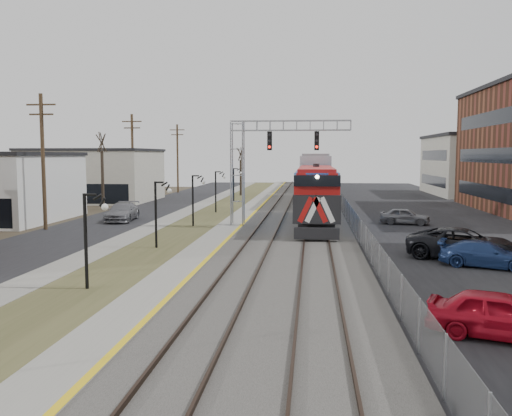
# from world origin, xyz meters

# --- Properties ---
(ground) EXTENTS (160.00, 160.00, 0.00)m
(ground) POSITION_xyz_m (0.00, 0.00, 0.00)
(ground) COLOR #473D2D
(ground) RESTS_ON ground
(street_west) EXTENTS (7.00, 120.00, 0.04)m
(street_west) POSITION_xyz_m (-11.50, 35.00, 0.02)
(street_west) COLOR black
(street_west) RESTS_ON ground
(sidewalk) EXTENTS (2.00, 120.00, 0.08)m
(sidewalk) POSITION_xyz_m (-7.00, 35.00, 0.04)
(sidewalk) COLOR gray
(sidewalk) RESTS_ON ground
(grass_median) EXTENTS (4.00, 120.00, 0.06)m
(grass_median) POSITION_xyz_m (-4.00, 35.00, 0.03)
(grass_median) COLOR #434525
(grass_median) RESTS_ON ground
(platform) EXTENTS (2.00, 120.00, 0.24)m
(platform) POSITION_xyz_m (-1.00, 35.00, 0.12)
(platform) COLOR gray
(platform) RESTS_ON ground
(ballast_bed) EXTENTS (8.00, 120.00, 0.20)m
(ballast_bed) POSITION_xyz_m (4.00, 35.00, 0.10)
(ballast_bed) COLOR #595651
(ballast_bed) RESTS_ON ground
(parking_lot) EXTENTS (16.00, 120.00, 0.04)m
(parking_lot) POSITION_xyz_m (16.00, 35.00, 0.02)
(parking_lot) COLOR black
(parking_lot) RESTS_ON ground
(platform_edge) EXTENTS (0.24, 120.00, 0.01)m
(platform_edge) POSITION_xyz_m (-0.12, 35.00, 0.24)
(platform_edge) COLOR gold
(platform_edge) RESTS_ON platform
(track_near) EXTENTS (1.58, 120.00, 0.15)m
(track_near) POSITION_xyz_m (2.00, 35.00, 0.28)
(track_near) COLOR #2D2119
(track_near) RESTS_ON ballast_bed
(track_far) EXTENTS (1.58, 120.00, 0.15)m
(track_far) POSITION_xyz_m (5.50, 35.00, 0.28)
(track_far) COLOR #2D2119
(track_far) RESTS_ON ballast_bed
(train) EXTENTS (3.00, 85.85, 5.33)m
(train) POSITION_xyz_m (5.50, 64.85, 2.92)
(train) COLOR #154EAF
(train) RESTS_ON ground
(signal_gantry) EXTENTS (9.00, 1.07, 8.15)m
(signal_gantry) POSITION_xyz_m (1.22, 27.99, 5.59)
(signal_gantry) COLOR gray
(signal_gantry) RESTS_ON ground
(lampposts) EXTENTS (0.14, 62.14, 4.00)m
(lampposts) POSITION_xyz_m (-4.00, 18.29, 2.00)
(lampposts) COLOR black
(lampposts) RESTS_ON ground
(utility_poles) EXTENTS (0.28, 80.28, 10.00)m
(utility_poles) POSITION_xyz_m (-14.50, 25.00, 5.00)
(utility_poles) COLOR #4C3823
(utility_poles) RESTS_ON ground
(fence) EXTENTS (0.04, 120.00, 1.60)m
(fence) POSITION_xyz_m (8.20, 35.00, 0.80)
(fence) COLOR gray
(fence) RESTS_ON ground
(bare_trees) EXTENTS (12.30, 42.30, 5.95)m
(bare_trees) POSITION_xyz_m (-12.66, 38.91, 2.70)
(bare_trees) COLOR #382D23
(bare_trees) RESTS_ON ground
(car_lot_a) EXTENTS (4.60, 3.11, 1.45)m
(car_lot_a) POSITION_xyz_m (10.87, 3.46, 0.73)
(car_lot_a) COLOR #AF0D1F
(car_lot_a) RESTS_ON ground
(car_lot_c) EXTENTS (6.43, 4.41, 1.63)m
(car_lot_c) POSITION_xyz_m (13.25, 16.37, 0.82)
(car_lot_c) COLOR black
(car_lot_c) RESTS_ON ground
(car_lot_d) EXTENTS (4.74, 3.19, 1.27)m
(car_lot_d) POSITION_xyz_m (13.73, 14.26, 0.64)
(car_lot_d) COLOR navy
(car_lot_d) RESTS_ON ground
(car_lot_e) EXTENTS (4.12, 2.44, 1.31)m
(car_lot_e) POSITION_xyz_m (12.59, 30.81, 0.66)
(car_lot_e) COLOR slate
(car_lot_e) RESTS_ON ground
(car_street_b) EXTENTS (2.63, 5.38, 1.51)m
(car_street_b) POSITION_xyz_m (-10.66, 30.72, 0.75)
(car_street_b) COLOR slate
(car_street_b) RESTS_ON ground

